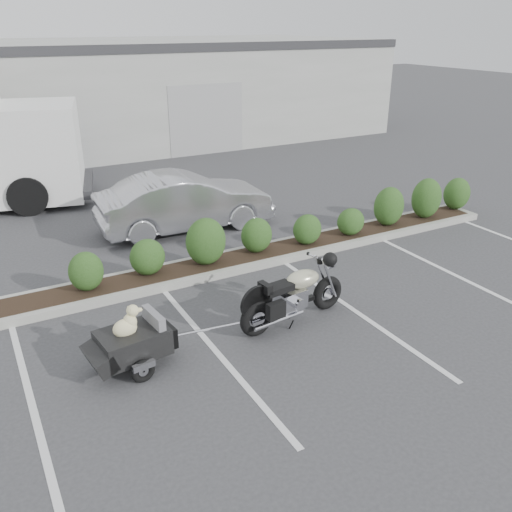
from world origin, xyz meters
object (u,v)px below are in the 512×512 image
pet_trailer (132,342)px  sedan (185,202)px  motorcycle (294,296)px  dumpster (28,161)px

pet_trailer → sedan: bearing=53.5°
motorcycle → sedan: bearing=82.0°
pet_trailer → dumpster: dumpster is taller
sedan → motorcycle: bearing=-178.6°
motorcycle → sedan: (0.10, 5.09, 0.20)m
sedan → dumpster: dumpster is taller
dumpster → sedan: bearing=-86.4°
pet_trailer → dumpster: (0.13, 11.24, 0.28)m
pet_trailer → motorcycle: bearing=-7.2°
pet_trailer → dumpster: 11.25m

